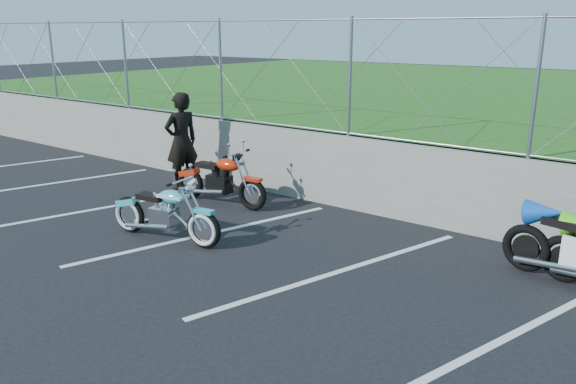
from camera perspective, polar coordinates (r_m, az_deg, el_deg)
The scene contains 8 objects.
ground at distance 8.30m, azimuth -12.87°, elevation -6.10°, with size 90.00×90.00×0.00m, color black.
retaining_wall at distance 10.57m, azimuth 1.37°, elevation 2.85°, with size 30.00×0.22×1.30m, color slate.
grass_field at distance 19.49m, azimuth 18.81°, elevation 8.16°, with size 30.00×20.00×1.30m, color #1E5216.
chain_link_fence at distance 10.32m, azimuth 1.43°, elevation 11.81°, with size 28.00×0.03×2.00m.
parking_lines at distance 8.17m, azimuth -1.96°, elevation -6.00°, with size 18.29×4.31×0.01m.
cruiser_turquoise at distance 8.65m, azimuth -12.27°, elevation -2.29°, with size 2.01×0.63×1.00m.
naked_orange at distance 10.26m, azimuth -6.80°, elevation 1.06°, with size 2.02×0.69×1.01m.
person_standing at distance 11.30m, azimuth -10.77°, elevation 5.07°, with size 0.70×0.46×1.93m, color black.
Camera 1 is at (5.94, -4.90, 3.09)m, focal length 35.00 mm.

